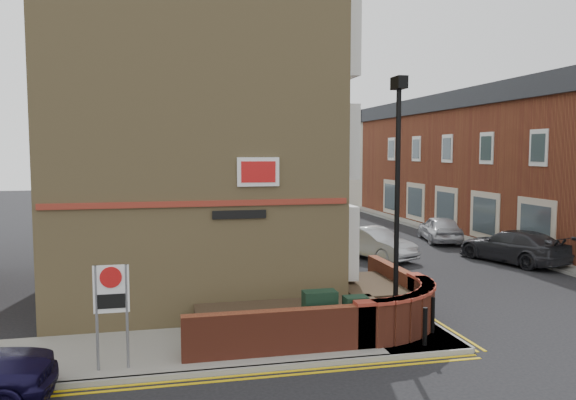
{
  "coord_description": "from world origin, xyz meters",
  "views": [
    {
      "loc": [
        -3.92,
        -11.38,
        4.66
      ],
      "look_at": [
        -0.48,
        4.0,
        3.28
      ],
      "focal_mm": 35.0,
      "sensor_mm": 36.0,
      "label": 1
    }
  ],
  "objects_px": {
    "lamppost": "(397,206)",
    "zone_sign": "(111,297)",
    "silver_car_near": "(374,243)",
    "utility_cabinet_large": "(320,316)"
  },
  "relations": [
    {
      "from": "lamppost",
      "to": "zone_sign",
      "type": "height_order",
      "value": "lamppost"
    },
    {
      "from": "zone_sign",
      "to": "silver_car_near",
      "type": "distance_m",
      "value": 14.78
    },
    {
      "from": "utility_cabinet_large",
      "to": "silver_car_near",
      "type": "xyz_separation_m",
      "value": [
        5.3,
        10.04,
        -0.06
      ]
    },
    {
      "from": "lamppost",
      "to": "utility_cabinet_large",
      "type": "height_order",
      "value": "lamppost"
    },
    {
      "from": "lamppost",
      "to": "silver_car_near",
      "type": "xyz_separation_m",
      "value": [
        3.4,
        10.14,
        -2.68
      ]
    },
    {
      "from": "utility_cabinet_large",
      "to": "silver_car_near",
      "type": "relative_size",
      "value": 0.3
    },
    {
      "from": "zone_sign",
      "to": "silver_car_near",
      "type": "xyz_separation_m",
      "value": [
        10.0,
        10.84,
        -0.98
      ]
    },
    {
      "from": "utility_cabinet_large",
      "to": "zone_sign",
      "type": "relative_size",
      "value": 0.55
    },
    {
      "from": "lamppost",
      "to": "silver_car_near",
      "type": "distance_m",
      "value": 11.03
    },
    {
      "from": "lamppost",
      "to": "silver_car_near",
      "type": "relative_size",
      "value": 1.57
    }
  ]
}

